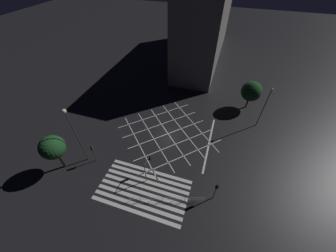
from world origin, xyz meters
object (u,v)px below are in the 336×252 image
traffic_light_sw_main (93,150)px  street_tree_near (52,147)px  street_tree_far (251,91)px  traffic_light_se_cross (216,189)px  street_lamp_west (72,126)px  traffic_light_median_south (148,164)px  traffic_light_nw_cross (138,87)px  street_lamp_east (266,103)px  traffic_light_nw_main (143,83)px

traffic_light_sw_main → street_tree_near: (-4.18, -2.48, 2.03)m
street_tree_far → traffic_light_se_cross: bearing=-99.9°
traffic_light_sw_main → street_lamp_west: size_ratio=0.35×
traffic_light_se_cross → street_lamp_west: size_ratio=0.34×
traffic_light_median_south → street_tree_far: size_ratio=0.66×
traffic_light_sw_main → street_lamp_west: street_lamp_west is taller
traffic_light_median_south → traffic_light_sw_main: traffic_light_median_south is taller
traffic_light_median_south → street_tree_far: street_tree_far is taller
traffic_light_nw_cross → street_lamp_west: 19.32m
traffic_light_nw_cross → street_tree_far: bearing=97.9°
traffic_light_sw_main → traffic_light_median_south: bearing=0.9°
street_tree_near → street_tree_far: 35.96m
traffic_light_se_cross → street_lamp_east: street_lamp_east is taller
traffic_light_sw_main → street_tree_far: street_tree_far is taller
traffic_light_nw_main → traffic_light_se_cross: (18.47, -19.51, -0.54)m
street_lamp_east → traffic_light_median_south: bearing=-133.7°
traffic_light_sw_main → street_lamp_east: street_lamp_east is taller
traffic_light_nw_cross → street_lamp_east: street_lamp_east is taller
traffic_light_median_south → traffic_light_nw_main: size_ratio=0.92×
traffic_light_median_south → traffic_light_nw_main: traffic_light_nw_main is taller
traffic_light_se_cross → street_lamp_east: (5.81, 16.80, 2.87)m
traffic_light_nw_main → traffic_light_nw_cross: (-1.03, -0.70, -0.75)m
traffic_light_nw_cross → traffic_light_sw_main: 18.41m
traffic_light_median_south → traffic_light_nw_main: bearing=24.8°
traffic_light_median_south → traffic_light_nw_cross: 20.71m
traffic_light_se_cross → street_tree_near: 23.04m
street_lamp_east → street_tree_far: bearing=110.7°
traffic_light_sw_main → street_tree_far: bearing=43.8°
street_lamp_east → street_tree_near: (-28.66, -18.86, -0.71)m
traffic_light_nw_main → street_lamp_east: bearing=-6.4°
street_tree_near → traffic_light_median_south: bearing=11.3°
traffic_light_sw_main → street_tree_near: 5.27m
traffic_light_nw_main → traffic_light_sw_main: (-0.19, -19.09, -0.42)m
street_lamp_west → street_tree_near: size_ratio=1.62×
street_lamp_east → street_lamp_west: 30.91m
traffic_light_median_south → street_tree_near: bearing=101.3°
traffic_light_nw_cross → street_lamp_east: 25.58m
traffic_light_se_cross → traffic_light_sw_main: traffic_light_sw_main is taller
traffic_light_nw_cross → street_lamp_east: (25.32, -2.01, 3.07)m
street_lamp_east → street_tree_near: bearing=-146.7°
traffic_light_median_south → street_tree_far: bearing=-32.3°
traffic_light_nw_cross → traffic_light_sw_main: size_ratio=0.88×
street_tree_far → traffic_light_nw_main: bearing=-173.6°
traffic_light_nw_main → traffic_light_sw_main: traffic_light_nw_main is taller
traffic_light_median_south → street_lamp_west: bearing=91.9°
traffic_light_median_south → traffic_light_se_cross: traffic_light_median_south is taller
street_lamp_east → street_tree_far: (-1.97, 5.23, -1.40)m
traffic_light_sw_main → street_lamp_east: size_ratio=0.44×
traffic_light_sw_main → street_lamp_east: (24.47, 16.37, 2.74)m
traffic_light_nw_cross → street_lamp_west: size_ratio=0.31×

